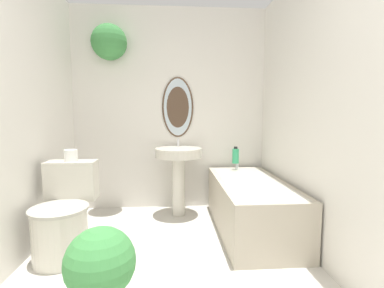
% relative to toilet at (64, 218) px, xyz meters
% --- Properties ---
extents(wall_back, '(2.40, 0.40, 2.40)m').
position_rel_toilet_xyz_m(wall_back, '(0.76, 1.15, 1.00)').
color(wall_back, silver).
rests_on(wall_back, ground_plane).
extents(wall_right, '(0.06, 2.96, 2.40)m').
position_rel_toilet_xyz_m(wall_right, '(2.03, -0.28, 0.89)').
color(wall_right, silver).
rests_on(wall_right, ground_plane).
extents(toilet, '(0.44, 0.62, 0.74)m').
position_rel_toilet_xyz_m(toilet, '(0.00, 0.00, 0.00)').
color(toilet, beige).
rests_on(toilet, ground_plane).
extents(pedestal_sink, '(0.52, 0.52, 0.87)m').
position_rel_toilet_xyz_m(pedestal_sink, '(0.95, 0.85, 0.27)').
color(pedestal_sink, beige).
rests_on(pedestal_sink, ground_plane).
extents(bathtub, '(0.66, 1.43, 0.57)m').
position_rel_toilet_xyz_m(bathtub, '(1.65, 0.38, -0.05)').
color(bathtub, '#B2A893').
rests_on(bathtub, ground_plane).
extents(shampoo_bottle, '(0.08, 0.08, 0.19)m').
position_rel_toilet_xyz_m(shampoo_bottle, '(1.62, 0.94, 0.35)').
color(shampoo_bottle, '#38B275').
rests_on(shampoo_bottle, bathtub).
extents(potted_plant, '(0.40, 0.40, 0.52)m').
position_rel_toilet_xyz_m(potted_plant, '(0.47, -0.73, -0.02)').
color(potted_plant, '#9E6042').
rests_on(potted_plant, ground_plane).
extents(toilet_paper_roll, '(0.11, 0.11, 0.10)m').
position_rel_toilet_xyz_m(toilet_paper_roll, '(-0.00, 0.22, 0.48)').
color(toilet_paper_roll, white).
rests_on(toilet_paper_roll, toilet).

